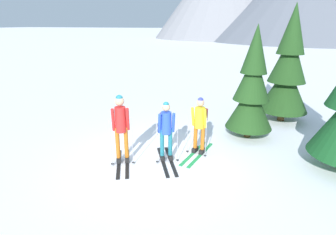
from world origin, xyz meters
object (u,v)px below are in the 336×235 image
object	(u,v)px
pine_tree_mid	(252,88)
skier_in_blue	(166,128)
pine_tree_near	(288,70)
skier_in_red	(121,126)
skier_in_yellow	(200,123)

from	to	relation	value
pine_tree_mid	skier_in_blue	bearing A→B (deg)	-130.57
skier_in_blue	pine_tree_near	distance (m)	5.48
skier_in_red	pine_tree_mid	xyz separation A→B (m)	(3.05, 2.84, 0.57)
skier_in_blue	pine_tree_near	world-z (taller)	pine_tree_near
skier_in_yellow	pine_tree_mid	bearing A→B (deg)	52.87
pine_tree_mid	skier_in_yellow	bearing A→B (deg)	-127.13
skier_in_red	skier_in_yellow	size ratio (longest dim) A/B	1.07
skier_in_blue	skier_in_yellow	xyz separation A→B (m)	(0.75, 0.69, 0.00)
skier_in_blue	pine_tree_mid	size ratio (longest dim) A/B	0.46
pine_tree_near	pine_tree_mid	size ratio (longest dim) A/B	1.19
skier_in_blue	skier_in_yellow	bearing A→B (deg)	42.43
skier_in_red	pine_tree_near	world-z (taller)	pine_tree_near
skier_in_yellow	pine_tree_near	distance (m)	4.51
skier_in_red	skier_in_blue	distance (m)	1.17
skier_in_blue	skier_in_yellow	size ratio (longest dim) A/B	0.95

